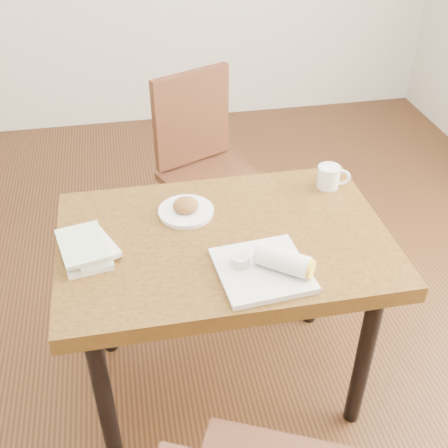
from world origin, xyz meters
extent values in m
cube|color=#472814|center=(0.00, 0.00, -0.01)|extent=(4.00, 5.00, 0.01)
cube|color=brown|center=(0.00, 0.00, 0.72)|extent=(1.10, 0.73, 0.06)
cylinder|color=black|center=(-0.45, -0.27, 0.34)|extent=(0.06, 0.06, 0.69)
cylinder|color=black|center=(0.45, -0.27, 0.34)|extent=(0.06, 0.06, 0.69)
cylinder|color=black|center=(-0.45, 0.27, 0.34)|extent=(0.06, 0.06, 0.69)
cylinder|color=black|center=(0.45, 0.27, 0.34)|extent=(0.06, 0.06, 0.69)
cylinder|color=#4B2415|center=(0.20, 1.02, 0.23)|extent=(0.04, 0.04, 0.45)
cylinder|color=#4B2415|center=(-0.13, 0.87, 0.23)|extent=(0.04, 0.04, 0.45)
cylinder|color=#4B2415|center=(0.34, 0.69, 0.23)|extent=(0.04, 0.04, 0.45)
cylinder|color=#4B2415|center=(0.01, 0.54, 0.23)|extent=(0.04, 0.04, 0.45)
cube|color=#4B2415|center=(0.11, 0.78, 0.47)|extent=(0.55, 0.55, 0.04)
cube|color=#4B2415|center=(0.03, 0.95, 0.73)|extent=(0.38, 0.20, 0.45)
cylinder|color=white|center=(-0.11, 0.15, 0.76)|extent=(0.19, 0.19, 0.01)
cylinder|color=white|center=(-0.11, 0.15, 0.76)|extent=(0.20, 0.20, 0.01)
ellipsoid|color=#B27538|center=(-0.11, 0.15, 0.79)|extent=(0.09, 0.09, 0.05)
cylinder|color=white|center=(0.44, 0.23, 0.79)|extent=(0.08, 0.08, 0.08)
torus|color=white|center=(0.49, 0.22, 0.79)|extent=(0.07, 0.03, 0.07)
cylinder|color=tan|center=(0.44, 0.23, 0.83)|extent=(0.08, 0.08, 0.01)
cylinder|color=#F2E5CC|center=(0.44, 0.23, 0.83)|extent=(0.05, 0.05, 0.00)
cube|color=white|center=(0.08, -0.21, 0.76)|extent=(0.29, 0.29, 0.02)
cube|color=white|center=(0.08, -0.21, 0.77)|extent=(0.30, 0.30, 0.01)
cylinder|color=white|center=(0.14, -0.22, 0.81)|extent=(0.17, 0.16, 0.07)
cylinder|color=yellow|center=(0.20, -0.27, 0.81)|extent=(0.06, 0.06, 0.06)
cylinder|color=silver|center=(0.02, -0.18, 0.79)|extent=(0.06, 0.06, 0.03)
cylinder|color=red|center=(0.02, -0.18, 0.80)|extent=(0.05, 0.05, 0.01)
cube|color=white|center=(-0.45, -0.02, 0.76)|extent=(0.18, 0.23, 0.02)
cube|color=silver|center=(-0.44, -0.01, 0.78)|extent=(0.21, 0.24, 0.02)
cube|color=#91AD73|center=(-0.46, -0.02, 0.80)|extent=(0.18, 0.23, 0.01)
camera|label=1|loc=(-0.28, -1.46, 1.90)|focal=45.00mm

